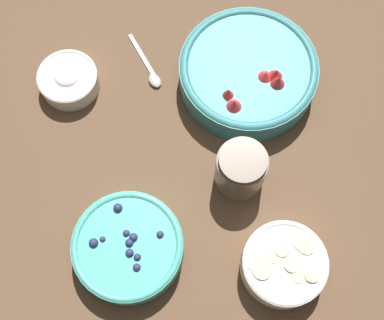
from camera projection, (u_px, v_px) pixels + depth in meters
The scene contains 7 objects.
ground_plane at pixel (149, 138), 1.01m from camera, with size 4.00×4.00×0.00m, color brown.
bowl_strawberries at pixel (248, 72), 1.02m from camera, with size 0.26×0.26×0.08m.
bowl_blueberries at pixel (128, 247), 0.91m from camera, with size 0.19×0.19×0.06m.
bowl_bananas at pixel (284, 264), 0.90m from camera, with size 0.14×0.14×0.06m.
bowl_cream at pixel (68, 79), 1.03m from camera, with size 0.11×0.11×0.05m.
jar_chocolate at pixel (241, 170), 0.94m from camera, with size 0.09×0.09×0.10m.
spoon at pixel (149, 71), 1.06m from camera, with size 0.13×0.07×0.01m.
Camera 1 is at (-0.39, -0.04, 0.93)m, focal length 50.00 mm.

